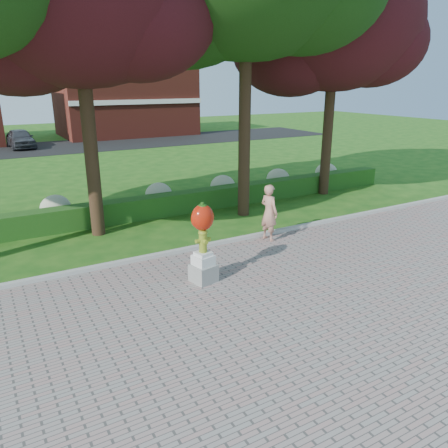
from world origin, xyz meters
TOP-DOWN VIEW (x-y plane):
  - ground at (0.00, 0.00)m, footprint 100.00×100.00m
  - walkway at (0.00, -4.00)m, footprint 40.00×14.00m
  - curb at (0.00, 3.00)m, footprint 40.00×0.18m
  - lawn_hedge at (0.00, 7.00)m, footprint 24.00×0.70m
  - hydrangea_row at (0.57, 8.00)m, footprint 20.10×1.10m
  - street at (0.00, 28.00)m, footprint 50.00×8.00m
  - building_right at (8.00, 34.00)m, footprint 12.00×8.00m
  - tree_far_right at (8.40, 6.58)m, footprint 7.88×6.72m
  - hydrant_sculpture at (-0.61, 0.88)m, footprint 0.68×0.68m
  - woman at (2.64, 2.60)m, footprint 0.55×0.74m
  - parked_car at (-2.03, 29.04)m, footprint 1.95×4.35m

SIDE VIEW (x-z plane):
  - ground at x=0.00m, z-range 0.00..0.00m
  - street at x=0.00m, z-range 0.00..0.02m
  - walkway at x=0.00m, z-range 0.00..0.04m
  - curb at x=0.00m, z-range 0.00..0.15m
  - lawn_hedge at x=0.00m, z-range 0.00..0.80m
  - hydrangea_row at x=0.57m, z-range 0.06..1.04m
  - parked_car at x=-2.03m, z-range 0.02..1.47m
  - woman at x=2.64m, z-range 0.04..1.88m
  - hydrant_sculpture at x=-0.61m, z-range 0.10..2.21m
  - building_right at x=8.00m, z-range 0.00..6.40m
  - tree_far_right at x=8.40m, z-range 1.86..12.07m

